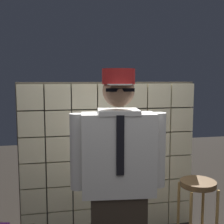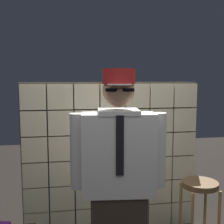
% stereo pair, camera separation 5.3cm
% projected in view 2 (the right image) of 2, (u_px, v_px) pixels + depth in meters
% --- Properties ---
extents(glass_block_wall, '(2.03, 0.10, 1.74)m').
position_uv_depth(glass_block_wall, '(112.00, 158.00, 3.34)').
color(glass_block_wall, beige).
rests_on(glass_block_wall, ground).
extents(standing_person, '(0.74, 0.34, 1.84)m').
position_uv_depth(standing_person, '(118.00, 184.00, 2.23)').
color(standing_person, '#382D23').
rests_on(standing_person, ground).
extents(bar_stool, '(0.34, 0.34, 0.79)m').
position_uv_depth(bar_stool, '(199.00, 202.00, 2.77)').
color(bar_stool, brown).
rests_on(bar_stool, ground).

